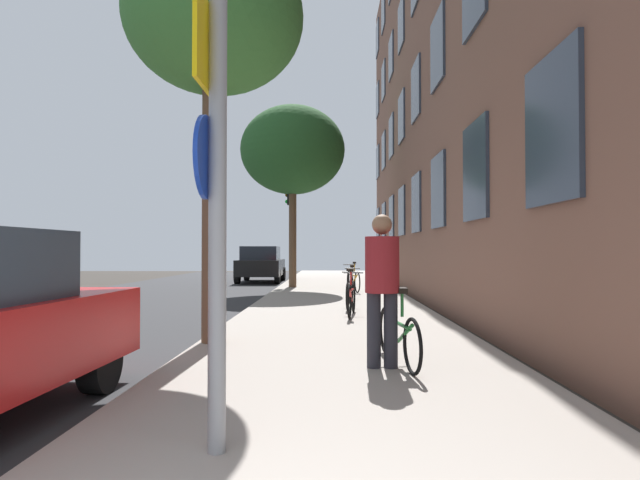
% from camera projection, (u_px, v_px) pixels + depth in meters
% --- Properties ---
extents(ground_plane, '(41.80, 41.80, 0.00)m').
position_uv_depth(ground_plane, '(220.00, 299.00, 15.84)').
color(ground_plane, '#332D28').
extents(road_asphalt, '(7.00, 38.00, 0.01)m').
position_uv_depth(road_asphalt, '(151.00, 298.00, 15.88)').
color(road_asphalt, '#2D2D30').
rests_on(road_asphalt, ground).
extents(sidewalk, '(4.20, 38.00, 0.12)m').
position_uv_depth(sidewalk, '(336.00, 297.00, 15.76)').
color(sidewalk, '#9E9389').
rests_on(sidewalk, ground).
extents(building_facade, '(0.56, 27.00, 14.22)m').
position_uv_depth(building_facade, '(425.00, 56.00, 15.35)').
color(building_facade, brown).
rests_on(building_facade, ground).
extents(sign_post, '(0.16, 0.60, 3.38)m').
position_uv_depth(sign_post, '(214.00, 167.00, 3.51)').
color(sign_post, gray).
rests_on(sign_post, sidewalk).
extents(traffic_light, '(0.43, 0.24, 3.97)m').
position_uv_depth(traffic_light, '(292.00, 216.00, 20.73)').
color(traffic_light, black).
rests_on(traffic_light, sidewalk).
extents(tree_near, '(2.62, 2.62, 5.88)m').
position_uv_depth(tree_near, '(214.00, 22.00, 7.71)').
color(tree_near, brown).
rests_on(tree_near, sidewalk).
extents(tree_far, '(3.80, 3.80, 6.61)m').
position_uv_depth(tree_far, '(293.00, 151.00, 19.17)').
color(tree_far, brown).
rests_on(tree_far, sidewalk).
extents(bicycle_0, '(0.44, 1.70, 0.91)m').
position_uv_depth(bicycle_0, '(398.00, 334.00, 6.14)').
color(bicycle_0, black).
rests_on(bicycle_0, sidewalk).
extents(bicycle_1, '(0.42, 1.74, 0.96)m').
position_uv_depth(bicycle_1, '(352.00, 297.00, 10.69)').
color(bicycle_1, black).
rests_on(bicycle_1, sidewalk).
extents(bicycle_2, '(0.42, 1.59, 0.92)m').
position_uv_depth(bicycle_2, '(349.00, 293.00, 12.15)').
color(bicycle_2, black).
rests_on(bicycle_2, sidewalk).
extents(bicycle_3, '(0.42, 1.69, 0.94)m').
position_uv_depth(bicycle_3, '(352.00, 286.00, 14.07)').
color(bicycle_3, black).
rests_on(bicycle_3, sidewalk).
extents(bicycle_4, '(0.50, 1.72, 0.97)m').
position_uv_depth(bicycle_4, '(353.00, 280.00, 16.94)').
color(bicycle_4, black).
rests_on(bicycle_4, sidewalk).
extents(pedestrian_0, '(0.54, 0.54, 1.74)m').
position_uv_depth(pedestrian_0, '(382.00, 280.00, 5.99)').
color(pedestrian_0, '#26262D').
rests_on(pedestrian_0, sidewalk).
extents(car_1, '(1.99, 4.04, 1.62)m').
position_uv_depth(car_1, '(261.00, 264.00, 23.89)').
color(car_1, black).
rests_on(car_1, road_asphalt).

